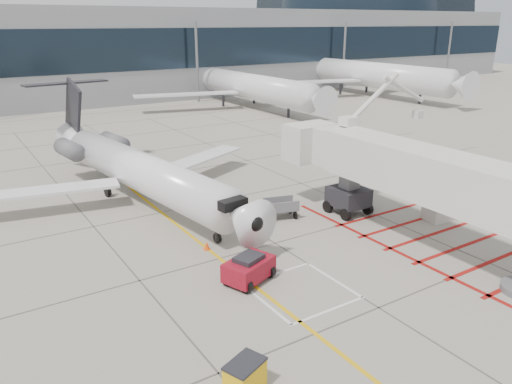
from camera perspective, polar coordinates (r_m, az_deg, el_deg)
ground_plane at (r=25.61m, az=7.35°, el=-8.99°), size 260.00×260.00×0.00m
regional_jet at (r=32.67m, az=-11.43°, el=3.96°), size 25.87×30.89×7.39m
jet_bridge at (r=28.48m, az=18.68°, el=1.01°), size 8.65×18.24×7.29m
pushback_tug at (r=24.22m, az=-0.83°, el=-8.64°), size 2.83×2.29×1.43m
spill_bin at (r=17.92m, az=-1.28°, el=-20.34°), size 1.57×1.32×1.16m
baggage_cart at (r=31.85m, az=2.87°, el=-1.84°), size 2.31×1.78×1.29m
ground_power_unit at (r=33.65m, az=20.54°, el=-1.49°), size 2.39×1.58×1.77m
cone_nose at (r=27.71m, az=-5.65°, el=-6.10°), size 0.35×0.35×0.49m
cone_side at (r=31.61m, az=-3.72°, el=-2.73°), size 0.41×0.41×0.56m
terminal_building at (r=90.75m, az=-17.32°, el=14.99°), size 180.00×28.00×14.00m
terminal_glass_band at (r=77.30m, az=-14.39°, el=15.44°), size 180.00×0.10×6.00m
terminal_dome at (r=121.63m, az=12.30°, el=19.49°), size 40.00×28.00×28.00m
bg_aircraft_c at (r=74.27m, az=-1.27°, el=13.88°), size 32.47×36.08×10.82m
bg_aircraft_d at (r=88.75m, az=12.27°, el=14.80°), size 37.14×41.27×12.38m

